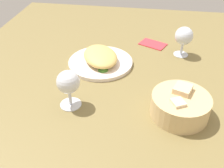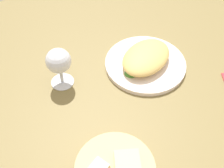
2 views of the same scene
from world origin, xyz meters
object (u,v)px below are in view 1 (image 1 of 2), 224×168
wine_glass_near (68,84)px  wine_glass_far (184,37)px  bread_basket (180,105)px  plate (101,62)px  folded_napkin (153,44)px

wine_glass_near → wine_glass_far: (-37.62, 35.86, -0.13)cm
wine_glass_near → bread_basket: bearing=91.4°
wine_glass_near → wine_glass_far: bearing=136.4°
plate → wine_glass_near: 26.79cm
bread_basket → wine_glass_far: wine_glass_far is taller
wine_glass_far → folded_napkin: size_ratio=1.10×
bread_basket → wine_glass_far: size_ratio=1.41×
wine_glass_near → folded_napkin: size_ratio=1.12×
folded_napkin → bread_basket: bearing=-53.3°
bread_basket → wine_glass_near: 33.46cm
wine_glass_near → folded_napkin: 51.64cm
bread_basket → folded_napkin: 45.11cm
folded_napkin → wine_glass_far: bearing=-6.9°
plate → bread_basket: (24.50, 28.55, 2.86)cm
bread_basket → folded_napkin: bearing=-168.6°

